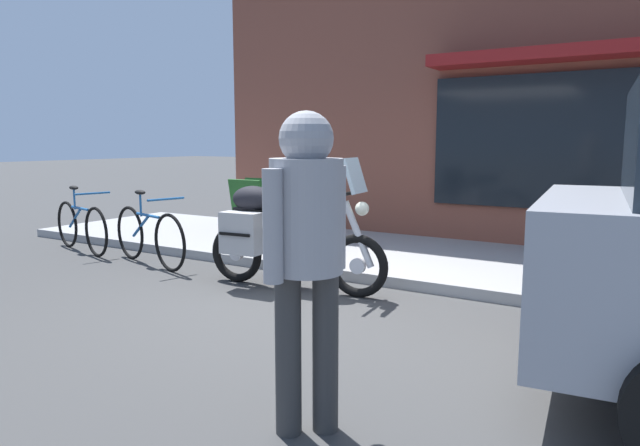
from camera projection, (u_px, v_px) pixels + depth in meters
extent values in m
plane|color=#3B3B3B|center=(305.00, 308.00, 5.40)|extent=(80.00, 80.00, 0.00)
torus|color=black|center=(358.00, 266.00, 5.73)|extent=(0.65, 0.15, 0.64)
cylinder|color=silver|center=(358.00, 266.00, 5.73)|extent=(0.16, 0.07, 0.16)
torus|color=black|center=(237.00, 253.00, 6.37)|extent=(0.65, 0.15, 0.64)
cylinder|color=silver|center=(237.00, 253.00, 6.37)|extent=(0.16, 0.07, 0.16)
cube|color=silver|center=(290.00, 254.00, 6.06)|extent=(0.47, 0.34, 0.32)
cylinder|color=silver|center=(294.00, 239.00, 6.02)|extent=(0.95, 0.15, 0.06)
ellipsoid|color=black|center=(311.00, 212.00, 5.89)|extent=(0.54, 0.33, 0.26)
cube|color=black|center=(276.00, 215.00, 6.08)|extent=(0.62, 0.30, 0.11)
cube|color=black|center=(249.00, 215.00, 6.23)|extent=(0.30, 0.25, 0.18)
cylinder|color=silver|center=(358.00, 234.00, 5.68)|extent=(0.35, 0.10, 0.67)
cylinder|color=black|center=(347.00, 194.00, 5.68)|extent=(0.09, 0.62, 0.04)
cube|color=silver|center=(355.00, 176.00, 5.62)|extent=(0.18, 0.33, 0.35)
sphere|color=#EAEACC|center=(362.00, 209.00, 5.63)|extent=(0.14, 0.14, 0.14)
cube|color=#A1A1A1|center=(241.00, 233.00, 6.02)|extent=(0.46, 0.24, 0.44)
cube|color=black|center=(234.00, 234.00, 5.92)|extent=(0.37, 0.05, 0.03)
ellipsoid|color=black|center=(253.00, 199.00, 6.18)|extent=(0.51, 0.36, 0.28)
torus|color=black|center=(170.00, 243.00, 6.85)|extent=(0.70, 0.21, 0.71)
torus|color=black|center=(130.00, 233.00, 7.59)|extent=(0.70, 0.21, 0.71)
cylinder|color=#1E5999|center=(148.00, 215.00, 7.18)|extent=(0.56, 0.18, 0.04)
cylinder|color=#1E5999|center=(141.00, 226.00, 7.35)|extent=(0.44, 0.15, 0.33)
cylinder|color=#1E5999|center=(141.00, 205.00, 7.30)|extent=(0.03, 0.03, 0.30)
ellipsoid|color=black|center=(140.00, 192.00, 7.28)|extent=(0.24, 0.15, 0.06)
cylinder|color=#1E5999|center=(166.00, 199.00, 6.81)|extent=(0.15, 0.47, 0.03)
cylinder|color=#353535|center=(288.00, 354.00, 3.03)|extent=(0.14, 0.14, 0.88)
cylinder|color=#353535|center=(325.00, 352.00, 3.06)|extent=(0.14, 0.14, 0.88)
cylinder|color=#9E9EA3|center=(306.00, 216.00, 2.94)|extent=(0.45, 0.45, 0.59)
sphere|color=#9E9EA3|center=(306.00, 139.00, 2.89)|extent=(0.28, 0.28, 0.28)
sphere|color=tan|center=(298.00, 139.00, 2.93)|extent=(0.17, 0.17, 0.17)
cylinder|color=#9E9EA3|center=(273.00, 226.00, 2.79)|extent=(0.10, 0.10, 0.56)
cylinder|color=#9E9EA3|center=(337.00, 217.00, 3.11)|extent=(0.10, 0.10, 0.56)
cube|color=#1E511E|center=(248.00, 212.00, 8.00)|extent=(0.55, 0.19, 0.91)
cube|color=#1E511E|center=(258.00, 210.00, 8.18)|extent=(0.55, 0.19, 0.91)
torus|color=black|center=(96.00, 232.00, 7.74)|extent=(0.67, 0.20, 0.68)
torus|color=black|center=(67.00, 224.00, 8.45)|extent=(0.67, 0.20, 0.68)
cylinder|color=#1E5999|center=(80.00, 208.00, 8.05)|extent=(0.55, 0.17, 0.04)
cylinder|color=#1E5999|center=(75.00, 218.00, 8.22)|extent=(0.43, 0.14, 0.32)
cylinder|color=#1E5999|center=(74.00, 199.00, 8.16)|extent=(0.03, 0.03, 0.30)
ellipsoid|color=black|center=(74.00, 188.00, 8.14)|extent=(0.24, 0.15, 0.06)
cylinder|color=#1E5999|center=(92.00, 193.00, 7.70)|extent=(0.14, 0.47, 0.03)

